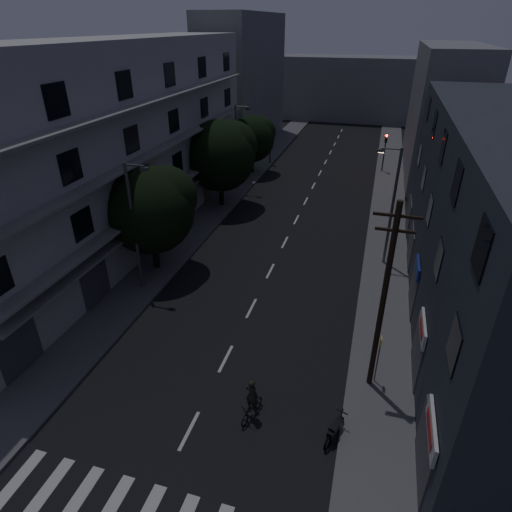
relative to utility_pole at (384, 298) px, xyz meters
The scene contains 21 objects.
ground 20.19m from the utility_pole, 110.96° to the left, with size 160.00×160.00×0.00m, color black.
sidewalk_left 23.84m from the utility_pole, 128.41° to the left, with size 3.00×90.00×0.15m, color #565659.
sidewalk_right 18.93m from the utility_pole, 88.46° to the left, with size 3.00×90.00×0.15m, color #565659.
lane_markings 25.99m from the utility_pole, 105.93° to the left, with size 0.15×60.50×0.01m.
building_left 22.20m from the utility_pole, 149.24° to the left, with size 7.00×36.00×14.00m.
building_right 8.86m from the utility_pole, 55.67° to the left, with size 6.19×28.00×11.00m.
building_far_left 45.57m from the utility_pole, 114.71° to the left, with size 6.00×20.00×16.00m, color slate.
building_far_right 35.69m from the utility_pole, 81.95° to the left, with size 6.00×20.00×13.00m, color slate.
building_far_end 63.69m from the utility_pole, 96.32° to the left, with size 24.00×8.00×10.00m, color slate.
tree_near 16.10m from the utility_pole, 154.12° to the left, with size 5.71×5.71×7.04m.
tree_mid 23.74m from the utility_pole, 126.65° to the left, with size 6.17×6.17×7.59m.
tree_far 32.58m from the utility_pole, 116.11° to the left, with size 4.94×4.94×6.11m.
traffic_signal_far_right 33.48m from the utility_pole, 90.64° to the left, with size 0.28×0.37×4.10m.
traffic_signal_far_left 35.80m from the utility_pole, 111.89° to the left, with size 0.28×0.37×4.10m.
street_lamp_left_near 14.82m from the utility_pole, 162.43° to the left, with size 1.51×0.25×8.00m.
street_lamp_right 11.93m from the utility_pole, 88.88° to the left, with size 1.51×0.25×8.00m.
street_lamp_left_far 27.56m from the utility_pole, 120.92° to the left, with size 1.51×0.25×8.00m.
utility_pole is the anchor object (origin of this frame).
bus_stop_sign 2.99m from the utility_pole, 39.52° to the left, with size 0.06×0.35×2.52m.
motorcycle 5.70m from the utility_pole, 109.82° to the right, with size 0.77×1.67×1.12m.
cyclist 7.09m from the utility_pole, 145.26° to the right, with size 0.98×1.73×2.08m.
Camera 1 is at (6.00, -8.81, 14.84)m, focal length 30.00 mm.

